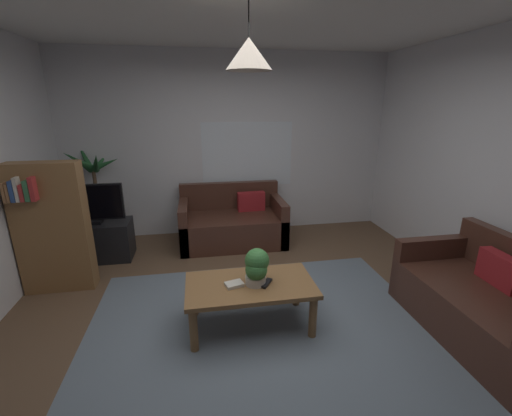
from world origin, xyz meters
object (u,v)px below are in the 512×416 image
(coffee_table, at_px, (250,290))
(pendant_lamp, at_px, (249,54))
(couch_right_side, at_px, (488,307))
(potted_plant_on_table, at_px, (257,265))
(tv, at_px, (89,204))
(tv_stand, at_px, (96,241))
(bookshelf_corner, at_px, (52,227))
(book_on_table_0, at_px, (234,284))
(potted_palm_corner, at_px, (97,200))
(couch_under_window, at_px, (233,224))
(remote_on_table_0, at_px, (266,283))

(coffee_table, bearing_deg, pendant_lamp, 180.00)
(couch_right_side, xyz_separation_m, potted_plant_on_table, (-1.95, 0.46, 0.34))
(pendant_lamp, bearing_deg, tv, 136.19)
(tv_stand, height_order, bookshelf_corner, bookshelf_corner)
(tv_stand, bearing_deg, pendant_lamp, -44.17)
(book_on_table_0, distance_m, potted_palm_corner, 2.83)
(book_on_table_0, bearing_deg, couch_under_window, 84.41)
(tv_stand, xyz_separation_m, potted_palm_corner, (-0.07, 0.53, 0.40))
(coffee_table, distance_m, potted_plant_on_table, 0.26)
(remote_on_table_0, bearing_deg, potted_palm_corner, 165.15)
(couch_right_side, xyz_separation_m, book_on_table_0, (-2.15, 0.46, 0.17))
(tv, bearing_deg, remote_on_table_0, -42.38)
(couch_under_window, bearing_deg, potted_palm_corner, 171.69)
(couch_under_window, bearing_deg, couch_right_side, -51.26)
(couch_under_window, height_order, potted_plant_on_table, couch_under_window)
(coffee_table, bearing_deg, book_on_table_0, -173.15)
(tv_stand, relative_size, potted_palm_corner, 0.60)
(couch_under_window, distance_m, tv, 1.89)
(book_on_table_0, relative_size, tv_stand, 0.17)
(couch_right_side, height_order, pendant_lamp, pendant_lamp)
(couch_under_window, distance_m, couch_right_side, 3.13)
(book_on_table_0, xyz_separation_m, tv, (-1.61, 1.70, 0.31))
(book_on_table_0, height_order, bookshelf_corner, bookshelf_corner)
(coffee_table, height_order, tv, tv)
(book_on_table_0, height_order, remote_on_table_0, book_on_table_0)
(book_on_table_0, relative_size, tv, 0.19)
(potted_palm_corner, bearing_deg, book_on_table_0, -53.29)
(coffee_table, relative_size, potted_plant_on_table, 3.47)
(book_on_table_0, distance_m, remote_on_table_0, 0.28)
(couch_under_window, xyz_separation_m, potted_palm_corner, (-1.88, 0.27, 0.37))
(bookshelf_corner, distance_m, pendant_lamp, 2.70)
(potted_palm_corner, bearing_deg, couch_under_window, -8.31)
(book_on_table_0, height_order, potted_plant_on_table, potted_plant_on_table)
(potted_plant_on_table, relative_size, tv, 0.40)
(book_on_table_0, relative_size, bookshelf_corner, 0.11)
(tv_stand, xyz_separation_m, pendant_lamp, (1.76, -1.71, 2.04))
(couch_under_window, height_order, bookshelf_corner, bookshelf_corner)
(couch_under_window, height_order, couch_right_side, same)
(couch_right_side, height_order, coffee_table, couch_right_side)
(couch_right_side, distance_m, tv_stand, 4.35)
(couch_under_window, distance_m, coffee_table, 1.97)
(book_on_table_0, distance_m, potted_plant_on_table, 0.26)
(tv, bearing_deg, couch_under_window, 8.84)
(couch_under_window, distance_m, bookshelf_corner, 2.26)
(couch_right_side, distance_m, book_on_table_0, 2.21)
(tv_stand, distance_m, potted_palm_corner, 0.67)
(bookshelf_corner, bearing_deg, tv, 74.79)
(couch_right_side, height_order, book_on_table_0, couch_right_side)
(coffee_table, height_order, book_on_table_0, book_on_table_0)
(couch_right_side, xyz_separation_m, remote_on_table_0, (-1.87, 0.43, 0.17))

